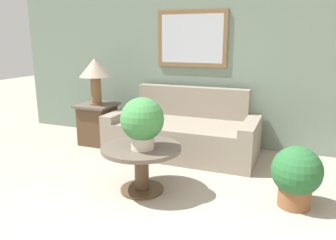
{
  "coord_description": "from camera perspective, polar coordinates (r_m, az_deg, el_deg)",
  "views": [
    {
      "loc": [
        0.78,
        -1.58,
        1.54
      ],
      "look_at": [
        -0.63,
        1.97,
        0.6
      ],
      "focal_mm": 35.0,
      "sensor_mm": 36.0,
      "label": 1
    }
  ],
  "objects": [
    {
      "name": "couch_main",
      "position": [
        4.53,
        2.72,
        -2.29
      ],
      "size": [
        2.0,
        0.99,
        0.87
      ],
      "color": "gray",
      "rests_on": "ground_plane"
    },
    {
      "name": "potted_plant_on_table",
      "position": [
        3.19,
        -4.51,
        -0.21
      ],
      "size": [
        0.43,
        0.43,
        0.51
      ],
      "color": "beige",
      "rests_on": "coffee_table"
    },
    {
      "name": "coffee_table",
      "position": [
        3.38,
        -4.65,
        -6.75
      ],
      "size": [
        0.81,
        0.81,
        0.49
      ],
      "color": "#4C3823",
      "rests_on": "ground_plane"
    },
    {
      "name": "table_lamp",
      "position": [
        4.91,
        -12.6,
        8.3
      ],
      "size": [
        0.46,
        0.46,
        0.67
      ],
      "color": "brown",
      "rests_on": "side_table"
    },
    {
      "name": "wall_back",
      "position": [
        4.77,
        12.24,
        10.75
      ],
      "size": [
        7.41,
        0.09,
        2.6
      ],
      "color": "slate",
      "rests_on": "ground_plane"
    },
    {
      "name": "potted_plant_floor",
      "position": [
        3.3,
        21.46,
        -8.84
      ],
      "size": [
        0.46,
        0.46,
        0.59
      ],
      "color": "brown",
      "rests_on": "ground_plane"
    },
    {
      "name": "side_table",
      "position": [
        5.04,
        -12.13,
        -0.6
      ],
      "size": [
        0.52,
        0.52,
        0.6
      ],
      "color": "#4C3823",
      "rests_on": "ground_plane"
    }
  ]
}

